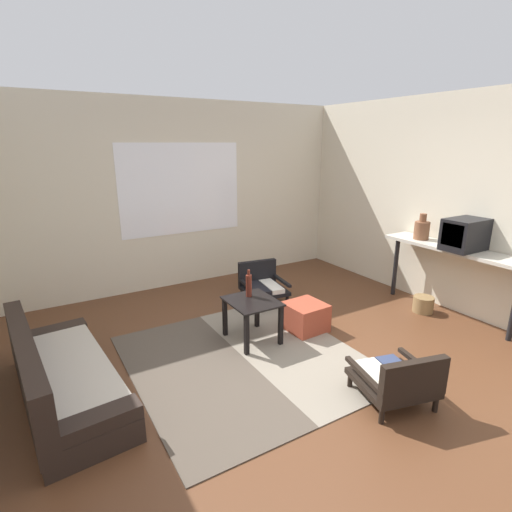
{
  "coord_description": "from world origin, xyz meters",
  "views": [
    {
      "loc": [
        -2.02,
        -2.51,
        2.1
      ],
      "look_at": [
        0.06,
        0.98,
        0.92
      ],
      "focal_mm": 27.54,
      "sensor_mm": 36.0,
      "label": 1
    }
  ],
  "objects_px": {
    "console_shelf": "(451,254)",
    "wicker_basket": "(423,304)",
    "coffee_table": "(252,309)",
    "glass_bottle": "(249,285)",
    "clay_vase": "(422,229)",
    "couch": "(60,378)",
    "ottoman_orange": "(305,317)",
    "armchair_by_window": "(262,284)",
    "crt_television": "(466,234)",
    "armchair_striped_foreground": "(398,379)"
  },
  "relations": [
    {
      "from": "ottoman_orange",
      "to": "console_shelf",
      "type": "relative_size",
      "value": 0.25
    },
    {
      "from": "crt_television",
      "to": "couch",
      "type": "bearing_deg",
      "value": 170.42
    },
    {
      "from": "coffee_table",
      "to": "crt_television",
      "type": "distance_m",
      "value": 2.65
    },
    {
      "from": "ottoman_orange",
      "to": "crt_television",
      "type": "xyz_separation_m",
      "value": [
        1.78,
        -0.7,
        0.91
      ]
    },
    {
      "from": "glass_bottle",
      "to": "armchair_by_window",
      "type": "bearing_deg",
      "value": 50.1
    },
    {
      "from": "clay_vase",
      "to": "glass_bottle",
      "type": "xyz_separation_m",
      "value": [
        -2.4,
        0.33,
        -0.42
      ]
    },
    {
      "from": "coffee_table",
      "to": "armchair_striped_foreground",
      "type": "height_order",
      "value": "armchair_striped_foreground"
    },
    {
      "from": "crt_television",
      "to": "glass_bottle",
      "type": "bearing_deg",
      "value": 158.89
    },
    {
      "from": "armchair_by_window",
      "to": "clay_vase",
      "type": "distance_m",
      "value": 2.21
    },
    {
      "from": "glass_bottle",
      "to": "wicker_basket",
      "type": "distance_m",
      "value": 2.37
    },
    {
      "from": "couch",
      "to": "crt_television",
      "type": "bearing_deg",
      "value": -9.58
    },
    {
      "from": "coffee_table",
      "to": "ottoman_orange",
      "type": "distance_m",
      "value": 0.69
    },
    {
      "from": "armchair_by_window",
      "to": "crt_television",
      "type": "height_order",
      "value": "crt_television"
    },
    {
      "from": "clay_vase",
      "to": "armchair_by_window",
      "type": "bearing_deg",
      "value": 147.32
    },
    {
      "from": "armchair_striped_foreground",
      "to": "ottoman_orange",
      "type": "xyz_separation_m",
      "value": [
        0.18,
        1.46,
        -0.07
      ]
    },
    {
      "from": "armchair_by_window",
      "to": "crt_television",
      "type": "distance_m",
      "value": 2.58
    },
    {
      "from": "couch",
      "to": "wicker_basket",
      "type": "xyz_separation_m",
      "value": [
        4.18,
        -0.4,
        -0.1
      ]
    },
    {
      "from": "crt_television",
      "to": "wicker_basket",
      "type": "height_order",
      "value": "crt_television"
    },
    {
      "from": "coffee_table",
      "to": "clay_vase",
      "type": "xyz_separation_m",
      "value": [
        2.43,
        -0.2,
        0.65
      ]
    },
    {
      "from": "wicker_basket",
      "to": "armchair_striped_foreground",
      "type": "bearing_deg",
      "value": -148.8
    },
    {
      "from": "console_shelf",
      "to": "wicker_basket",
      "type": "distance_m",
      "value": 0.73
    },
    {
      "from": "glass_bottle",
      "to": "couch",
      "type": "bearing_deg",
      "value": -174.29
    },
    {
      "from": "clay_vase",
      "to": "glass_bottle",
      "type": "height_order",
      "value": "clay_vase"
    },
    {
      "from": "coffee_table",
      "to": "armchair_striped_foreground",
      "type": "distance_m",
      "value": 1.64
    },
    {
      "from": "crt_television",
      "to": "wicker_basket",
      "type": "distance_m",
      "value": 1.04
    },
    {
      "from": "coffee_table",
      "to": "clay_vase",
      "type": "relative_size",
      "value": 1.71
    },
    {
      "from": "couch",
      "to": "ottoman_orange",
      "type": "bearing_deg",
      "value": -0.64
    },
    {
      "from": "armchair_by_window",
      "to": "console_shelf",
      "type": "xyz_separation_m",
      "value": [
        1.74,
        -1.57,
        0.55
      ]
    },
    {
      "from": "glass_bottle",
      "to": "armchair_striped_foreground",
      "type": "bearing_deg",
      "value": -75.3
    },
    {
      "from": "armchair_striped_foreground",
      "to": "console_shelf",
      "type": "relative_size",
      "value": 0.41
    },
    {
      "from": "couch",
      "to": "console_shelf",
      "type": "xyz_separation_m",
      "value": [
        4.34,
        -0.59,
        0.59
      ]
    },
    {
      "from": "couch",
      "to": "ottoman_orange",
      "type": "height_order",
      "value": "couch"
    },
    {
      "from": "coffee_table",
      "to": "armchair_by_window",
      "type": "bearing_deg",
      "value": 52.91
    },
    {
      "from": "armchair_by_window",
      "to": "glass_bottle",
      "type": "relative_size",
      "value": 2.05
    },
    {
      "from": "coffee_table",
      "to": "armchair_by_window",
      "type": "relative_size",
      "value": 0.91
    },
    {
      "from": "armchair_striped_foreground",
      "to": "ottoman_orange",
      "type": "height_order",
      "value": "armchair_striped_foreground"
    },
    {
      "from": "couch",
      "to": "wicker_basket",
      "type": "relative_size",
      "value": 7.29
    },
    {
      "from": "ottoman_orange",
      "to": "wicker_basket",
      "type": "bearing_deg",
      "value": -13.09
    },
    {
      "from": "coffee_table",
      "to": "wicker_basket",
      "type": "xyz_separation_m",
      "value": [
        2.27,
        -0.47,
        -0.26
      ]
    },
    {
      "from": "console_shelf",
      "to": "clay_vase",
      "type": "xyz_separation_m",
      "value": [
        -0.0,
        0.45,
        0.23
      ]
    },
    {
      "from": "crt_television",
      "to": "wicker_basket",
      "type": "bearing_deg",
      "value": 115.87
    },
    {
      "from": "couch",
      "to": "glass_bottle",
      "type": "height_order",
      "value": "glass_bottle"
    },
    {
      "from": "couch",
      "to": "console_shelf",
      "type": "relative_size",
      "value": 1.08
    },
    {
      "from": "coffee_table",
      "to": "wicker_basket",
      "type": "bearing_deg",
      "value": -11.77
    },
    {
      "from": "armchair_by_window",
      "to": "wicker_basket",
      "type": "bearing_deg",
      "value": -41.28
    },
    {
      "from": "coffee_table",
      "to": "glass_bottle",
      "type": "bearing_deg",
      "value": 75.96
    },
    {
      "from": "armchair_striped_foreground",
      "to": "armchair_by_window",
      "type": "bearing_deg",
      "value": 84.99
    },
    {
      "from": "glass_bottle",
      "to": "ottoman_orange",
      "type": "bearing_deg",
      "value": -19.63
    },
    {
      "from": "armchair_striped_foreground",
      "to": "clay_vase",
      "type": "distance_m",
      "value": 2.51
    },
    {
      "from": "console_shelf",
      "to": "wicker_basket",
      "type": "relative_size",
      "value": 6.75
    }
  ]
}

